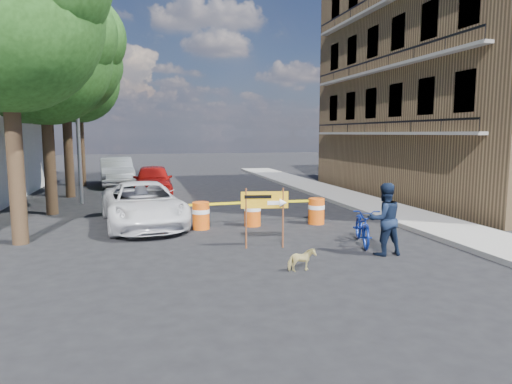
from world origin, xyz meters
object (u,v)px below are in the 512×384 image
barrel_mid_left (201,215)px  dog (302,260)px  barrel_far_left (144,218)px  sedan_silver (116,172)px  barrel_mid_right (252,212)px  pedestrian (384,219)px  suv_white (143,204)px  bicycle (363,209)px  detour_sign (270,205)px  sedan_red (153,180)px  barrel_far_right (316,211)px

barrel_mid_left → dog: bearing=-72.7°
barrel_far_left → sedan_silver: sedan_silver is taller
barrel_mid_right → sedan_silver: sedan_silver is taller
pedestrian → suv_white: 8.12m
bicycle → barrel_mid_right: bearing=144.1°
dog → sedan_silver: bearing=8.2°
detour_sign → barrel_mid_left: bearing=126.4°
barrel_mid_right → dog: (-0.15, -5.31, -0.21)m
barrel_far_left → suv_white: size_ratio=0.17×
suv_white → sedan_silver: size_ratio=1.04×
barrel_far_left → sedan_silver: (-1.44, 14.02, 0.38)m
detour_sign → bicycle: size_ratio=0.82×
detour_sign → dog: (0.10, -2.25, -0.95)m
barrel_mid_left → sedan_silver: size_ratio=0.17×
bicycle → sedan_red: size_ratio=0.44×
barrel_mid_right → barrel_far_right: 2.26m
barrel_far_right → barrel_far_left: bearing=-179.9°
barrel_mid_left → pedestrian: (4.19, -4.39, 0.47)m
barrel_mid_right → dog: bearing=-91.7°
sedan_red → barrel_far_left: bearing=-92.0°
barrel_far_right → sedan_red: sedan_red is taller
barrel_mid_right → pedestrian: (2.41, -4.48, 0.47)m
pedestrian → sedan_silver: (-7.47, 18.27, -0.09)m
barrel_far_left → detour_sign: size_ratio=0.54×
barrel_mid_left → sedan_red: sedan_red is taller
detour_sign → barrel_far_right: bearing=58.0°
barrel_far_right → suv_white: size_ratio=0.17×
dog → sedan_silver: size_ratio=0.12×
detour_sign → bicycle: bearing=3.9°
barrel_mid_right → detour_sign: 3.16m
dog → sedan_silver: 19.74m
dog → sedan_red: 14.17m
detour_sign → bicycle: (2.67, -0.25, -0.19)m
barrel_far_left → barrel_mid_right: same height
barrel_mid_left → sedan_red: size_ratio=0.19×
detour_sign → dog: 2.45m
bicycle → suv_white: (-6.04, 4.26, -0.28)m
barrel_far_left → barrel_mid_right: size_ratio=1.00×
barrel_far_left → pedestrian: size_ratio=0.48×
detour_sign → pedestrian: size_ratio=0.88×
barrel_far_right → suv_white: (-5.87, 1.16, 0.27)m
dog → pedestrian: bearing=-78.1°
barrel_mid_left → dog: 5.48m
barrel_mid_right → pedestrian: 5.11m
barrel_mid_right → detour_sign: detour_sign is taller
pedestrian → sedan_red: size_ratio=0.41×
sedan_red → dog: bearing=-76.5°
sedan_red → sedan_silver: 5.62m
pedestrian → suv_white: size_ratio=0.35×
suv_white → sedan_red: 7.61m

